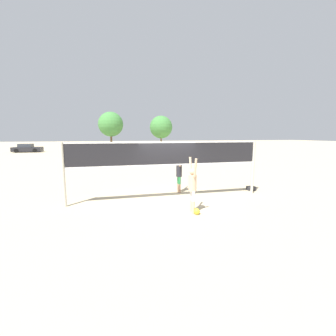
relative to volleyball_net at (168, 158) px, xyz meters
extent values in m
plane|color=#C6B28C|center=(0.00, 0.00, -1.81)|extent=(200.00, 200.00, 0.00)
cylinder|color=beige|center=(-4.20, 0.00, -0.54)|extent=(0.12, 0.12, 2.54)
cylinder|color=beige|center=(4.20, 0.00, -0.54)|extent=(0.12, 0.12, 2.54)
cube|color=black|center=(0.00, 0.00, 0.21)|extent=(8.28, 0.02, 1.03)
cube|color=white|center=(0.00, 0.00, 0.70)|extent=(8.28, 0.03, 0.06)
cube|color=white|center=(0.00, 0.00, -0.28)|extent=(8.28, 0.03, 0.06)
cylinder|color=beige|center=(0.43, -2.01, -1.58)|extent=(0.11, 0.11, 0.45)
cylinder|color=white|center=(0.43, -2.01, -1.17)|extent=(0.12, 0.12, 0.37)
cylinder|color=beige|center=(0.43, -1.81, -1.58)|extent=(0.11, 0.11, 0.45)
cylinder|color=white|center=(0.43, -1.81, -1.17)|extent=(0.12, 0.12, 0.37)
cylinder|color=beige|center=(0.43, -1.91, -0.70)|extent=(0.28, 0.28, 0.58)
sphere|color=beige|center=(0.43, -1.91, -0.29)|extent=(0.23, 0.23, 0.23)
cylinder|color=beige|center=(0.43, -2.14, -0.12)|extent=(0.08, 0.21, 0.65)
cylinder|color=beige|center=(0.43, -1.67, -0.12)|extent=(0.08, 0.21, 0.65)
cylinder|color=tan|center=(0.82, 1.15, -1.59)|extent=(0.11, 0.11, 0.44)
cylinder|color=#267F3F|center=(0.82, 1.15, -1.20)|extent=(0.12, 0.12, 0.36)
cylinder|color=tan|center=(0.82, 0.95, -1.59)|extent=(0.11, 0.11, 0.44)
cylinder|color=#267F3F|center=(0.82, 0.95, -1.20)|extent=(0.12, 0.12, 0.36)
cylinder|color=#26262D|center=(0.82, 1.05, -0.74)|extent=(0.28, 0.28, 0.56)
sphere|color=tan|center=(0.82, 1.05, -0.35)|extent=(0.22, 0.22, 0.22)
cylinder|color=tan|center=(0.82, 1.29, -0.18)|extent=(0.08, 0.21, 0.63)
cylinder|color=tan|center=(0.82, 0.82, -0.18)|extent=(0.08, 0.21, 0.63)
sphere|color=yellow|center=(0.53, -2.11, -1.70)|extent=(0.22, 0.22, 0.22)
cube|color=#2D2D33|center=(4.54, 0.53, -1.71)|extent=(0.38, 0.34, 0.20)
cube|color=#232328|center=(-15.87, 32.39, -1.32)|extent=(4.36, 1.89, 0.72)
cube|color=#2D333D|center=(-16.08, 32.39, -0.69)|extent=(1.97, 1.72, 0.54)
cylinder|color=black|center=(-14.51, 33.25, -1.49)|extent=(0.64, 0.23, 0.64)
cylinder|color=black|center=(-14.53, 31.50, -1.49)|extent=(0.64, 0.23, 0.64)
cylinder|color=black|center=(-17.20, 33.28, -1.49)|extent=(0.64, 0.23, 0.64)
cylinder|color=black|center=(-17.22, 31.52, -1.49)|extent=(0.64, 0.23, 0.64)
cube|color=#B7B7BC|center=(-3.54, 31.05, -1.35)|extent=(4.63, 2.00, 0.66)
cube|color=#2D333D|center=(-3.76, 31.04, -0.72)|extent=(2.12, 1.73, 0.60)
cylinder|color=black|center=(-2.17, 31.97, -1.49)|extent=(0.65, 0.25, 0.64)
cylinder|color=black|center=(-2.09, 30.28, -1.49)|extent=(0.65, 0.25, 0.64)
cylinder|color=black|center=(-4.99, 31.82, -1.49)|extent=(0.65, 0.25, 0.64)
cylinder|color=black|center=(-4.90, 30.14, -1.49)|extent=(0.65, 0.25, 0.64)
cube|color=maroon|center=(3.28, 33.48, -1.27)|extent=(4.26, 2.23, 0.82)
cube|color=#2D333D|center=(3.08, 33.46, -0.63)|extent=(2.02, 1.82, 0.47)
cylinder|color=black|center=(4.43, 34.46, -1.49)|extent=(0.66, 0.30, 0.64)
cylinder|color=black|center=(4.64, 32.81, -1.49)|extent=(0.66, 0.30, 0.64)
cylinder|color=black|center=(1.93, 34.15, -1.49)|extent=(0.66, 0.30, 0.64)
cylinder|color=black|center=(2.13, 32.50, -1.49)|extent=(0.66, 0.30, 0.64)
cylinder|color=brown|center=(-2.36, 35.27, -0.03)|extent=(0.38, 0.38, 3.57)
sphere|color=#42843D|center=(-2.36, 35.27, 3.04)|extent=(4.66, 4.66, 4.66)
cylinder|color=brown|center=(7.87, 37.39, -0.22)|extent=(0.31, 0.31, 3.17)
sphere|color=#42843D|center=(7.87, 37.39, 2.66)|extent=(4.72, 4.72, 4.72)
camera|label=1|loc=(-2.34, -9.33, 1.00)|focal=24.00mm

